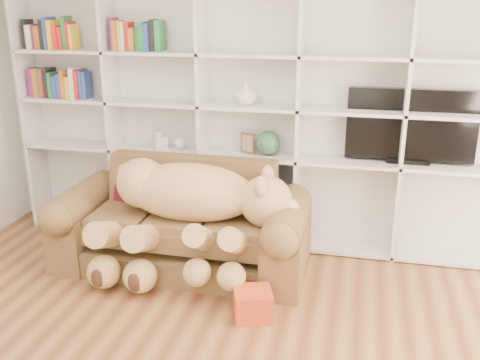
% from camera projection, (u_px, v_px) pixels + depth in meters
% --- Properties ---
extents(wall_back, '(5.00, 0.02, 2.70)m').
position_uv_depth(wall_back, '(255.00, 97.00, 4.91)').
color(wall_back, white).
rests_on(wall_back, floor).
extents(bookshelf, '(4.43, 0.35, 2.40)m').
position_uv_depth(bookshelf, '(226.00, 104.00, 4.84)').
color(bookshelf, silver).
rests_on(bookshelf, floor).
extents(sofa, '(2.11, 0.91, 0.89)m').
position_uv_depth(sofa, '(183.00, 229.00, 4.58)').
color(sofa, brown).
rests_on(sofa, floor).
extents(teddy_bear, '(1.61, 0.88, 0.93)m').
position_uv_depth(teddy_bear, '(188.00, 206.00, 4.30)').
color(teddy_bear, tan).
rests_on(teddy_bear, sofa).
extents(throw_pillow, '(0.38, 0.27, 0.36)m').
position_uv_depth(throw_pillow, '(134.00, 188.00, 4.73)').
color(throw_pillow, '#590F1F').
rests_on(throw_pillow, sofa).
extents(gift_box, '(0.33, 0.32, 0.22)m').
position_uv_depth(gift_box, '(253.00, 304.00, 3.86)').
color(gift_box, '#C9401A').
rests_on(gift_box, floor).
extents(tv, '(1.07, 0.18, 0.63)m').
position_uv_depth(tv, '(411.00, 127.00, 4.53)').
color(tv, black).
rests_on(tv, bookshelf).
extents(picture_frame, '(0.14, 0.09, 0.18)m').
position_uv_depth(picture_frame, '(248.00, 143.00, 4.85)').
color(picture_frame, brown).
rests_on(picture_frame, bookshelf).
extents(green_vase, '(0.22, 0.22, 0.22)m').
position_uv_depth(green_vase, '(268.00, 143.00, 4.81)').
color(green_vase, '#2B543A').
rests_on(green_vase, bookshelf).
extents(figurine_tall, '(0.11, 0.11, 0.16)m').
position_uv_depth(figurine_tall, '(159.00, 140.00, 5.04)').
color(figurine_tall, beige).
rests_on(figurine_tall, bookshelf).
extents(figurine_short, '(0.07, 0.07, 0.11)m').
position_uv_depth(figurine_short, '(165.00, 143.00, 5.04)').
color(figurine_short, beige).
rests_on(figurine_short, bookshelf).
extents(snow_globe, '(0.11, 0.11, 0.11)m').
position_uv_depth(snow_globe, '(180.00, 143.00, 5.00)').
color(snow_globe, silver).
rests_on(snow_globe, bookshelf).
extents(shelf_vase, '(0.21, 0.21, 0.21)m').
position_uv_depth(shelf_vase, '(246.00, 93.00, 4.71)').
color(shelf_vase, beige).
rests_on(shelf_vase, bookshelf).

